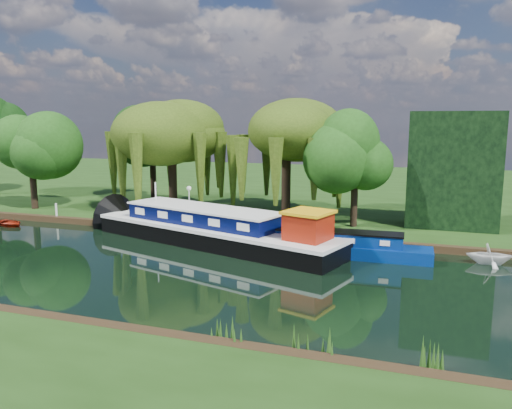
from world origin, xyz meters
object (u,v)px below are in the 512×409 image
at_px(red_dinghy, 9,226).
at_px(white_cruiser, 489,264).
at_px(dutch_barge, 216,230).
at_px(narrowboat, 335,246).

height_order(red_dinghy, white_cruiser, white_cruiser).
height_order(dutch_barge, red_dinghy, dutch_barge).
distance_m(dutch_barge, narrowboat, 7.67).
relative_size(dutch_barge, red_dinghy, 6.46).
distance_m(red_dinghy, white_cruiser, 33.13).
xyz_separation_m(narrowboat, red_dinghy, (-24.71, 0.38, -0.57)).
distance_m(narrowboat, red_dinghy, 24.72).
xyz_separation_m(red_dinghy, white_cruiser, (33.13, 0.54, 0.00)).
height_order(dutch_barge, white_cruiser, dutch_barge).
relative_size(red_dinghy, white_cruiser, 1.17).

